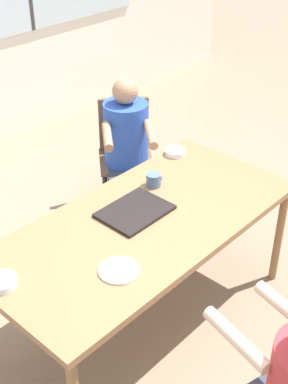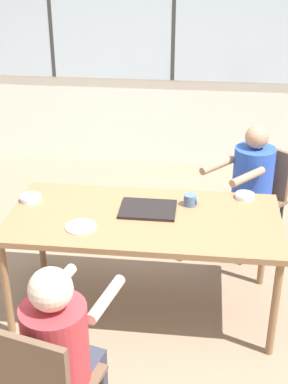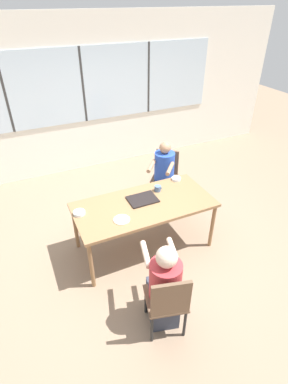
{
  "view_description": "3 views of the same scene",
  "coord_description": "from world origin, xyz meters",
  "px_view_note": "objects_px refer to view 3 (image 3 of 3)",
  "views": [
    {
      "loc": [
        -1.71,
        -1.57,
        2.41
      ],
      "look_at": [
        0.0,
        0.0,
        0.92
      ],
      "focal_mm": 50.0,
      "sensor_mm": 36.0,
      "label": 1
    },
    {
      "loc": [
        0.36,
        -3.07,
        2.45
      ],
      "look_at": [
        0.0,
        0.0,
        0.92
      ],
      "focal_mm": 50.0,
      "sensor_mm": 36.0,
      "label": 2
    },
    {
      "loc": [
        -1.31,
        -2.84,
        2.99
      ],
      "look_at": [
        0.0,
        0.0,
        0.92
      ],
      "focal_mm": 28.0,
      "sensor_mm": 36.0,
      "label": 3
    }
  ],
  "objects_px": {
    "coffee_mug": "(158,188)",
    "bowl_white_shallow": "(79,213)",
    "person_man_blue_shirt": "(164,288)",
    "person_woman_green_shirt": "(163,177)",
    "bowl_cereal": "(176,179)",
    "chair_for_woman_green_shirt": "(166,171)",
    "chair_for_man_blue_shirt": "(168,301)"
  },
  "relations": [
    {
      "from": "chair_for_woman_green_shirt",
      "to": "person_woman_green_shirt",
      "type": "height_order",
      "value": "person_woman_green_shirt"
    },
    {
      "from": "chair_for_woman_green_shirt",
      "to": "coffee_mug",
      "type": "relative_size",
      "value": 9.05
    },
    {
      "from": "chair_for_woman_green_shirt",
      "to": "person_man_blue_shirt",
      "type": "height_order",
      "value": "person_man_blue_shirt"
    },
    {
      "from": "person_man_blue_shirt",
      "to": "person_woman_green_shirt",
      "type": "bearing_deg",
      "value": 76.77
    },
    {
      "from": "chair_for_woman_green_shirt",
      "to": "chair_for_man_blue_shirt",
      "type": "relative_size",
      "value": 1.0
    },
    {
      "from": "person_man_blue_shirt",
      "to": "bowl_white_shallow",
      "type": "height_order",
      "value": "person_man_blue_shirt"
    },
    {
      "from": "chair_for_man_blue_shirt",
      "to": "bowl_white_shallow",
      "type": "xyz_separation_m",
      "value": [
        -0.48,
        1.41,
        0.25
      ]
    },
    {
      "from": "chair_for_man_blue_shirt",
      "to": "person_man_blue_shirt",
      "type": "xyz_separation_m",
      "value": [
        0.04,
        0.16,
        -0.03
      ]
    },
    {
      "from": "bowl_cereal",
      "to": "coffee_mug",
      "type": "bearing_deg",
      "value": -158.25
    },
    {
      "from": "person_man_blue_shirt",
      "to": "coffee_mug",
      "type": "distance_m",
      "value": 1.46
    },
    {
      "from": "chair_for_woman_green_shirt",
      "to": "person_man_blue_shirt",
      "type": "relative_size",
      "value": 0.8
    },
    {
      "from": "bowl_white_shallow",
      "to": "person_woman_green_shirt",
      "type": "bearing_deg",
      "value": 25.03
    },
    {
      "from": "chair_for_man_blue_shirt",
      "to": "coffee_mug",
      "type": "height_order",
      "value": "chair_for_man_blue_shirt"
    },
    {
      "from": "person_woman_green_shirt",
      "to": "bowl_cereal",
      "type": "distance_m",
      "value": 0.59
    },
    {
      "from": "person_woman_green_shirt",
      "to": "bowl_white_shallow",
      "type": "distance_m",
      "value": 1.75
    },
    {
      "from": "coffee_mug",
      "to": "person_woman_green_shirt",
      "type": "bearing_deg",
      "value": 55.85
    },
    {
      "from": "coffee_mug",
      "to": "bowl_white_shallow",
      "type": "xyz_separation_m",
      "value": [
        -1.11,
        -0.06,
        -0.02
      ]
    },
    {
      "from": "person_man_blue_shirt",
      "to": "coffee_mug",
      "type": "bearing_deg",
      "value": 80.38
    },
    {
      "from": "chair_for_man_blue_shirt",
      "to": "chair_for_woman_green_shirt",
      "type": "bearing_deg",
      "value": 76.77
    },
    {
      "from": "chair_for_woman_green_shirt",
      "to": "coffee_mug",
      "type": "bearing_deg",
      "value": 95.65
    },
    {
      "from": "chair_for_man_blue_shirt",
      "to": "bowl_cereal",
      "type": "relative_size",
      "value": 6.37
    },
    {
      "from": "bowl_white_shallow",
      "to": "chair_for_woman_green_shirt",
      "type": "bearing_deg",
      "value": 27.12
    },
    {
      "from": "person_man_blue_shirt",
      "to": "bowl_cereal",
      "type": "xyz_separation_m",
      "value": [
        0.96,
        1.46,
        0.28
      ]
    },
    {
      "from": "chair_for_woman_green_shirt",
      "to": "person_man_blue_shirt",
      "type": "bearing_deg",
      "value": 102.31
    },
    {
      "from": "chair_for_woman_green_shirt",
      "to": "bowl_cereal",
      "type": "xyz_separation_m",
      "value": [
        -0.19,
        -0.64,
        0.25
      ]
    },
    {
      "from": "person_woman_green_shirt",
      "to": "chair_for_man_blue_shirt",
      "type": "bearing_deg",
      "value": 104.15
    },
    {
      "from": "chair_for_man_blue_shirt",
      "to": "person_woman_green_shirt",
      "type": "bearing_deg",
      "value": 77.69
    },
    {
      "from": "chair_for_man_blue_shirt",
      "to": "person_woman_green_shirt",
      "type": "distance_m",
      "value": 2.39
    },
    {
      "from": "person_woman_green_shirt",
      "to": "bowl_white_shallow",
      "type": "relative_size",
      "value": 7.47
    },
    {
      "from": "chair_for_man_blue_shirt",
      "to": "person_man_blue_shirt",
      "type": "relative_size",
      "value": 0.8
    },
    {
      "from": "person_woman_green_shirt",
      "to": "bowl_cereal",
      "type": "relative_size",
      "value": 8.14
    },
    {
      "from": "coffee_mug",
      "to": "bowl_cereal",
      "type": "bearing_deg",
      "value": 21.75
    }
  ]
}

